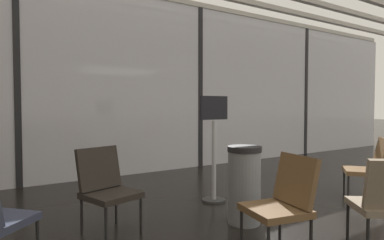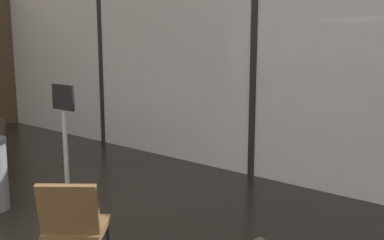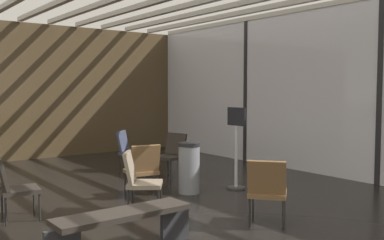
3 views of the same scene
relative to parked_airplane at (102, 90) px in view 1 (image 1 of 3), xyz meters
The scene contains 10 objects.
glass_curtain_wall 4.92m from the parked_airplane, 83.60° to the right, with size 14.00×0.08×3.41m, color silver.
window_mullion_0 5.71m from the parked_airplane, 121.13° to the right, with size 0.10×0.12×3.41m, color black.
window_mullion_1 4.92m from the parked_airplane, 83.60° to the right, with size 0.10×0.12×3.41m, color black.
window_mullion_2 6.35m from the parked_airplane, 50.37° to the right, with size 0.10×0.12×3.41m, color black.
parked_airplane is the anchor object (origin of this frame).
lounge_chair_3 7.98m from the parked_airplane, 107.72° to the right, with size 0.61×0.64×0.87m.
lounge_chair_4 8.53m from the parked_airplane, 82.96° to the right, with size 0.70×0.71×0.87m.
lounge_chair_5 9.03m from the parked_airplane, 98.11° to the right, with size 0.61×0.57×0.87m.
trash_bin 8.26m from the parked_airplane, 97.23° to the right, with size 0.38×0.38×0.86m.
info_sign 7.35m from the parked_airplane, 96.30° to the right, with size 0.44×0.32×1.44m.
Camera 1 is at (-4.04, -0.72, 1.30)m, focal length 30.94 mm.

